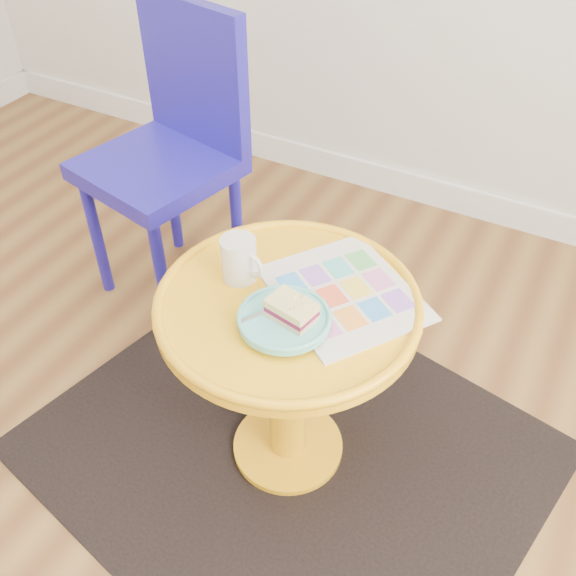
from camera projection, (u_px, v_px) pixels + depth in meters
The scene contains 9 objects.
room_walls at pixel (24, 227), 2.50m from camera, with size 4.00×4.00×4.00m.
rug at pixel (288, 448), 1.81m from camera, with size 1.30×1.10×0.01m, color black.
side_table at pixel (288, 350), 1.54m from camera, with size 0.60×0.60×0.57m.
chair at pixel (173, 142), 2.02m from camera, with size 0.50×0.51×0.95m.
newspaper at pixel (344, 293), 1.45m from camera, with size 0.34×0.29×0.01m, color silver.
mug at pixel (240, 258), 1.46m from camera, with size 0.12×0.08×0.11m.
plate at pixel (284, 319), 1.36m from camera, with size 0.20×0.20×0.02m.
cake_slice at pixel (292, 310), 1.34m from camera, with size 0.11×0.09×0.04m.
fork at pixel (271, 310), 1.37m from camera, with size 0.09×0.13×0.00m.
Camera 1 is at (0.87, -0.30, 1.55)m, focal length 40.00 mm.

